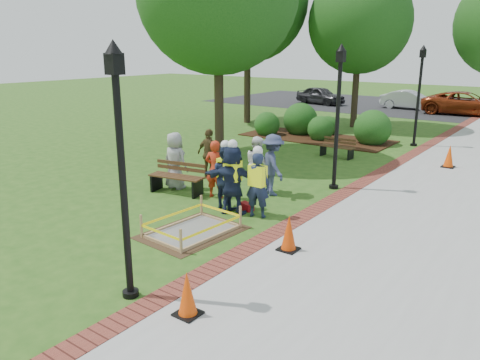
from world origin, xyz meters
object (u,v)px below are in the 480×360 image
Objects in this scene: wet_concrete_pad at (192,223)px; hivis_worker_a at (233,178)px; hivis_worker_c at (226,175)px; bench_near at (177,184)px; lamp_near at (121,156)px; hivis_worker_b at (257,182)px; cone_front at (187,295)px.

wet_concrete_pad is 1.24× the size of hivis_worker_a.
bench_near is at bearing 175.65° from hivis_worker_c.
lamp_near is 2.33× the size of hivis_worker_b.
hivis_worker_b is (0.60, 1.78, 0.68)m from wet_concrete_pad.
bench_near is (-2.44, 2.03, 0.05)m from wet_concrete_pad.
hivis_worker_c is (-2.77, 4.52, 0.54)m from cone_front.
hivis_worker_c is (-0.49, 1.88, 0.68)m from wet_concrete_pad.
cone_front is (2.29, -2.65, 0.14)m from wet_concrete_pad.
hivis_worker_a is 0.51m from hivis_worker_c.
hivis_worker_b reaches higher than bench_near.
hivis_worker_a is at bearing -9.75° from bench_near.
lamp_near reaches higher than wet_concrete_pad.
hivis_worker_c is (1.95, -0.15, 0.63)m from bench_near.
lamp_near is 2.32× the size of hivis_worker_c.
hivis_worker_c reaches higher than bench_near.
bench_near is 0.41× the size of lamp_near.
hivis_worker_a is 0.67m from hivis_worker_b.
hivis_worker_c is at bearing 174.97° from hivis_worker_b.
lamp_near is at bearing -75.70° from hivis_worker_a.
wet_concrete_pad is 3.17m from bench_near.
cone_front is 5.34m from hivis_worker_c.
wet_concrete_pad is 1.32× the size of hivis_worker_c.
cone_front is at bearing -49.16° from wet_concrete_pad.
hivis_worker_a is (-1.12, 4.39, -1.52)m from lamp_near.
hivis_worker_b is at bearing 71.52° from wet_concrete_pad.
lamp_near is at bearing -174.17° from cone_front.
wet_concrete_pad is at bearing -88.17° from hivis_worker_a.
cone_front is at bearing -61.24° from hivis_worker_a.
hivis_worker_b is at bearing 95.90° from lamp_near.
bench_near reaches higher than cone_front.
hivis_worker_b is 1.09m from hivis_worker_c.
bench_near is at bearing 135.32° from cone_front.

